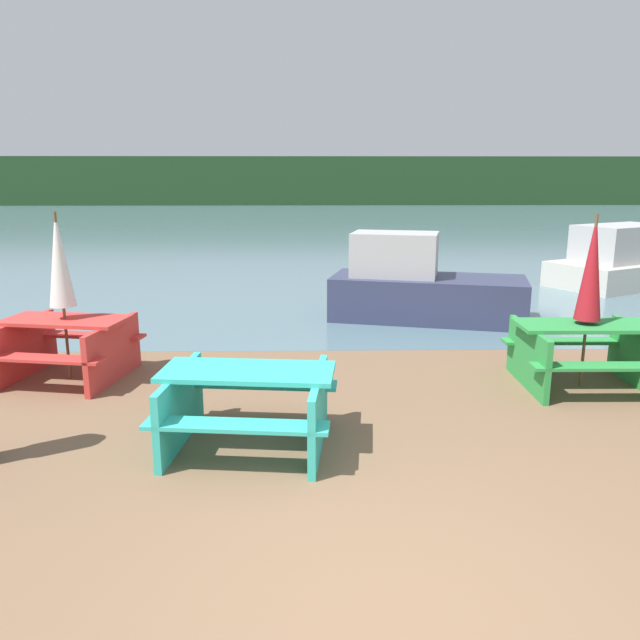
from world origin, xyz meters
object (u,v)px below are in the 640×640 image
object	(u,v)px
umbrella_white	(59,260)
boat_second	(637,262)
umbrella_crimson	(592,269)
picnic_table_red	(67,343)
picnic_table_teal	(248,400)
boat	(420,288)
picnic_table_green	(584,349)

from	to	relation	value
umbrella_white	boat_second	xyz separation A→B (m)	(10.86, 6.85, -1.01)
umbrella_crimson	boat_second	size ratio (longest dim) A/B	0.40
picnic_table_red	umbrella_white	xyz separation A→B (m)	(0.00, 0.00, 1.05)
picnic_table_teal	boat	xyz separation A→B (m)	(2.58, 5.33, 0.11)
picnic_table_teal	umbrella_white	world-z (taller)	umbrella_white
umbrella_crimson	boat_second	bearing A→B (deg)	58.45
picnic_table_green	umbrella_crimson	size ratio (longest dim) A/B	0.79
picnic_table_green	picnic_table_red	xyz separation A→B (m)	(-6.39, 0.44, -0.00)
boat_second	picnic_table_green	bearing A→B (deg)	-148.93
picnic_table_teal	boat	distance (m)	5.92
picnic_table_teal	umbrella_white	xyz separation A→B (m)	(-2.47, 2.07, 1.06)
picnic_table_green	boat_second	distance (m)	8.55
picnic_table_green	boat	world-z (taller)	boat
picnic_table_red	boat	distance (m)	6.01
boat	picnic_table_teal	bearing A→B (deg)	-101.40
picnic_table_red	picnic_table_green	bearing A→B (deg)	-3.92
picnic_table_teal	umbrella_white	distance (m)	3.39
boat_second	picnic_table_red	bearing A→B (deg)	-175.16
picnic_table_green	umbrella_white	world-z (taller)	umbrella_white
picnic_table_teal	picnic_table_green	world-z (taller)	picnic_table_green
picnic_table_teal	boat	size ratio (longest dim) A/B	0.48
umbrella_white	umbrella_crimson	bearing A→B (deg)	-3.92
picnic_table_green	boat_second	bearing A→B (deg)	58.45
picnic_table_green	umbrella_crimson	xyz separation A→B (m)	(-0.00, 0.00, 0.99)
picnic_table_teal	picnic_table_green	xyz separation A→B (m)	(3.93, 1.64, 0.01)
picnic_table_red	boat_second	distance (m)	12.84
picnic_table_teal	boat	world-z (taller)	boat
picnic_table_teal	boat_second	distance (m)	12.25
picnic_table_green	boat_second	size ratio (longest dim) A/B	0.32
picnic_table_red	umbrella_white	world-z (taller)	umbrella_white
picnic_table_green	boat	distance (m)	3.93
picnic_table_green	boat	size ratio (longest dim) A/B	0.46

